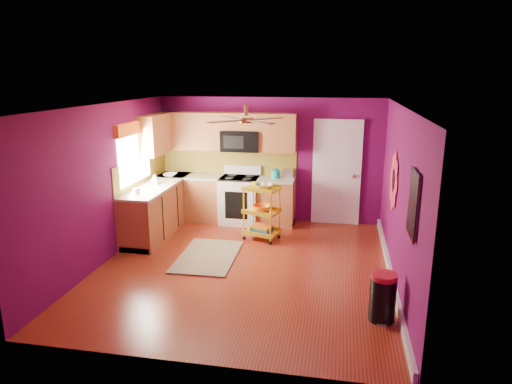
# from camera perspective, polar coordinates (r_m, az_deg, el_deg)

# --- Properties ---
(ground) EXTENTS (5.00, 5.00, 0.00)m
(ground) POSITION_cam_1_polar(r_m,az_deg,el_deg) (7.27, -1.47, -9.36)
(ground) COLOR maroon
(ground) RESTS_ON ground
(room_envelope) EXTENTS (4.54, 5.04, 2.52)m
(room_envelope) POSITION_cam_1_polar(r_m,az_deg,el_deg) (6.76, -1.34, 3.36)
(room_envelope) COLOR #5F0A49
(room_envelope) RESTS_ON ground
(lower_cabinets) EXTENTS (2.81, 2.31, 0.94)m
(lower_cabinets) POSITION_cam_1_polar(r_m,az_deg,el_deg) (9.10, -7.42, -1.56)
(lower_cabinets) COLOR brown
(lower_cabinets) RESTS_ON ground
(electric_range) EXTENTS (0.76, 0.66, 1.13)m
(electric_range) POSITION_cam_1_polar(r_m,az_deg,el_deg) (9.21, -2.04, -0.93)
(electric_range) COLOR white
(electric_range) RESTS_ON ground
(upper_cabinetry) EXTENTS (2.80, 2.30, 1.26)m
(upper_cabinetry) POSITION_cam_1_polar(r_m,az_deg,el_deg) (9.13, -6.39, 7.28)
(upper_cabinetry) COLOR brown
(upper_cabinetry) RESTS_ON ground
(left_window) EXTENTS (0.08, 1.35, 1.08)m
(left_window) POSITION_cam_1_polar(r_m,az_deg,el_deg) (8.45, -14.98, 5.86)
(left_window) COLOR white
(left_window) RESTS_ON ground
(panel_door) EXTENTS (0.95, 0.11, 2.15)m
(panel_door) POSITION_cam_1_polar(r_m,az_deg,el_deg) (9.16, 10.03, 2.26)
(panel_door) COLOR white
(panel_door) RESTS_ON ground
(right_wall_art) EXTENTS (0.04, 2.74, 1.04)m
(right_wall_art) POSITION_cam_1_polar(r_m,az_deg,el_deg) (6.39, 17.73, 0.25)
(right_wall_art) COLOR black
(right_wall_art) RESTS_ON ground
(ceiling_fan) EXTENTS (1.01, 1.01, 0.26)m
(ceiling_fan) POSITION_cam_1_polar(r_m,az_deg,el_deg) (6.86, -1.24, 9.08)
(ceiling_fan) COLOR #BF8C3F
(ceiling_fan) RESTS_ON ground
(shag_rug) EXTENTS (0.95, 1.52, 0.02)m
(shag_rug) POSITION_cam_1_polar(r_m,az_deg,el_deg) (7.68, -6.03, -7.98)
(shag_rug) COLOR #312010
(shag_rug) RESTS_ON ground
(rolling_cart) EXTENTS (0.70, 0.60, 1.09)m
(rolling_cart) POSITION_cam_1_polar(r_m,az_deg,el_deg) (8.24, 0.77, -2.26)
(rolling_cart) COLOR yellow
(rolling_cart) RESTS_ON ground
(trash_can) EXTENTS (0.42, 0.42, 0.61)m
(trash_can) POSITION_cam_1_polar(r_m,az_deg,el_deg) (5.92, 15.54, -12.54)
(trash_can) COLOR black
(trash_can) RESTS_ON ground
(teal_kettle) EXTENTS (0.18, 0.18, 0.21)m
(teal_kettle) POSITION_cam_1_polar(r_m,az_deg,el_deg) (9.03, 2.47, 2.28)
(teal_kettle) COLOR #15A198
(teal_kettle) RESTS_ON lower_cabinets
(toaster) EXTENTS (0.22, 0.15, 0.18)m
(toaster) POSITION_cam_1_polar(r_m,az_deg,el_deg) (9.08, 4.01, 2.37)
(toaster) COLOR beige
(toaster) RESTS_ON lower_cabinets
(soap_bottle_a) EXTENTS (0.08, 0.08, 0.18)m
(soap_bottle_a) POSITION_cam_1_polar(r_m,az_deg,el_deg) (8.70, -12.43, 1.53)
(soap_bottle_a) COLOR #EA3F72
(soap_bottle_a) RESTS_ON lower_cabinets
(soap_bottle_b) EXTENTS (0.13, 0.13, 0.17)m
(soap_bottle_b) POSITION_cam_1_polar(r_m,az_deg,el_deg) (8.79, -12.63, 1.58)
(soap_bottle_b) COLOR white
(soap_bottle_b) RESTS_ON lower_cabinets
(counter_dish) EXTENTS (0.27, 0.27, 0.07)m
(counter_dish) POSITION_cam_1_polar(r_m,az_deg,el_deg) (9.33, -10.68, 2.12)
(counter_dish) COLOR white
(counter_dish) RESTS_ON lower_cabinets
(counter_cup) EXTENTS (0.12, 0.12, 0.10)m
(counter_cup) POSITION_cam_1_polar(r_m,az_deg,el_deg) (8.13, -14.67, 0.16)
(counter_cup) COLOR white
(counter_cup) RESTS_ON lower_cabinets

